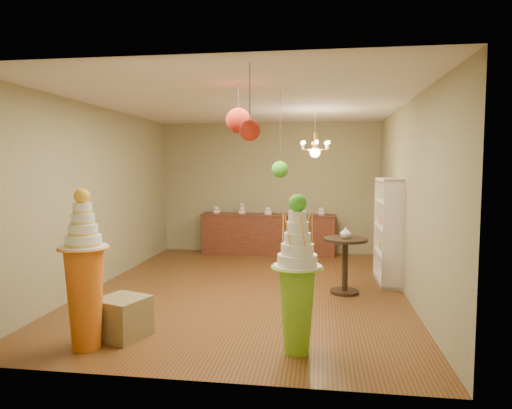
# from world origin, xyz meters

# --- Properties ---
(floor) EXTENTS (6.50, 6.50, 0.00)m
(floor) POSITION_xyz_m (0.00, 0.00, 0.00)
(floor) COLOR brown
(floor) RESTS_ON ground
(ceiling) EXTENTS (6.50, 6.50, 0.00)m
(ceiling) POSITION_xyz_m (0.00, 0.00, 3.00)
(ceiling) COLOR silver
(ceiling) RESTS_ON ground
(wall_back) EXTENTS (5.00, 0.04, 3.00)m
(wall_back) POSITION_xyz_m (0.00, 3.25, 1.50)
(wall_back) COLOR gray
(wall_back) RESTS_ON ground
(wall_front) EXTENTS (5.00, 0.04, 3.00)m
(wall_front) POSITION_xyz_m (0.00, -3.25, 1.50)
(wall_front) COLOR gray
(wall_front) RESTS_ON ground
(wall_left) EXTENTS (0.04, 6.50, 3.00)m
(wall_left) POSITION_xyz_m (-2.50, 0.00, 1.50)
(wall_left) COLOR gray
(wall_left) RESTS_ON ground
(wall_right) EXTENTS (0.04, 6.50, 3.00)m
(wall_right) POSITION_xyz_m (2.50, 0.00, 1.50)
(wall_right) COLOR gray
(wall_right) RESTS_ON ground
(pedestal_green) EXTENTS (0.61, 0.61, 1.72)m
(pedestal_green) POSITION_xyz_m (0.94, -2.46, 0.71)
(pedestal_green) COLOR #79BB29
(pedestal_green) RESTS_ON floor
(pedestal_orange) EXTENTS (0.52, 0.52, 1.77)m
(pedestal_orange) POSITION_xyz_m (-1.37, -2.67, 0.72)
(pedestal_orange) COLOR orange
(pedestal_orange) RESTS_ON floor
(burlap_riser) EXTENTS (0.67, 0.67, 0.47)m
(burlap_riser) POSITION_xyz_m (-1.12, -2.29, 0.24)
(burlap_riser) COLOR olive
(burlap_riser) RESTS_ON floor
(sideboard) EXTENTS (3.04, 0.54, 1.16)m
(sideboard) POSITION_xyz_m (0.00, 2.97, 0.48)
(sideboard) COLOR #5B2B1C
(sideboard) RESTS_ON floor
(shelving_unit) EXTENTS (0.33, 1.20, 1.80)m
(shelving_unit) POSITION_xyz_m (2.34, 0.80, 0.90)
(shelving_unit) COLOR beige
(shelving_unit) RESTS_ON floor
(round_table) EXTENTS (0.75, 0.75, 0.88)m
(round_table) POSITION_xyz_m (1.57, -0.04, 0.57)
(round_table) COLOR black
(round_table) RESTS_ON floor
(vase) EXTENTS (0.19, 0.19, 0.18)m
(vase) POSITION_xyz_m (1.57, -0.04, 0.97)
(vase) COLOR beige
(vase) RESTS_ON round_table
(pom_red_left) EXTENTS (0.31, 0.31, 0.59)m
(pom_red_left) POSITION_xyz_m (0.18, -1.75, 2.56)
(pom_red_left) COLOR #3E352C
(pom_red_left) RESTS_ON ceiling
(pom_green_mid) EXTENTS (0.23, 0.23, 1.15)m
(pom_green_mid) POSITION_xyz_m (0.63, -1.08, 1.97)
(pom_green_mid) COLOR #3E352C
(pom_green_mid) RESTS_ON ceiling
(pom_red_right) EXTENTS (0.21, 0.21, 0.75)m
(pom_red_right) POSITION_xyz_m (0.49, -2.86, 2.36)
(pom_red_right) COLOR #3E352C
(pom_red_right) RESTS_ON ceiling
(chandelier) EXTENTS (0.75, 0.75, 0.85)m
(chandelier) POSITION_xyz_m (1.07, 0.91, 2.30)
(chandelier) COLOR #E4AB50
(chandelier) RESTS_ON ceiling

